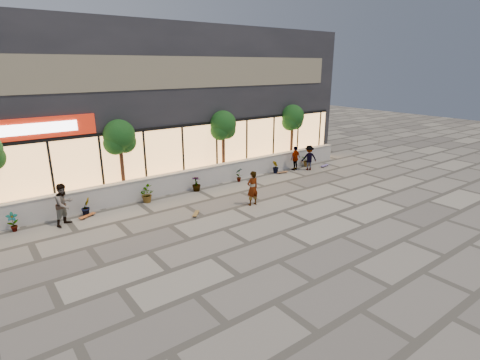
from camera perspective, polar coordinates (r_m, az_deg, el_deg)
ground at (r=15.11m, az=6.30°, el=-7.92°), size 80.00×80.00×0.00m
planter_wall at (r=20.24m, az=-7.23°, el=0.20°), size 22.00×0.42×1.04m
retail_building at (r=24.41m, az=-14.13°, el=11.64°), size 24.00×9.17×8.50m
shrub_a at (r=17.44m, az=-31.32°, el=-5.51°), size 0.43×0.29×0.81m
shrub_b at (r=17.82m, az=-22.43°, el=-3.79°), size 0.57×0.57×0.81m
shrub_c at (r=18.61m, az=-14.13°, el=-2.11°), size 0.68×0.77×0.81m
shrub_d at (r=19.77m, az=-6.68°, el=-0.55°), size 0.64×0.64×0.81m
shrub_e at (r=21.24m, az=-0.15°, el=0.82°), size 0.46×0.35×0.81m
shrub_f at (r=22.96m, az=5.47°, el=1.99°), size 0.55×0.57×0.81m
shrub_g at (r=24.88m, az=10.27°, el=2.98°), size 0.77×0.84×0.81m
tree_midwest at (r=18.90m, az=-17.88°, el=5.98°), size 1.60×1.50×3.92m
tree_mideast at (r=21.56m, az=-2.59°, el=8.08°), size 1.60×1.50×3.92m
tree_east at (r=25.03m, az=8.00°, el=9.19°), size 1.60×1.50×3.92m
skater_center at (r=17.56m, az=1.92°, el=-1.26°), size 0.62×0.42×1.67m
skater_left at (r=16.99m, az=-25.22°, el=-3.38°), size 1.10×1.05×1.79m
skater_right_near at (r=23.78m, az=8.43°, el=3.30°), size 0.94×0.52×1.53m
skater_right_far at (r=23.92m, az=10.47°, el=3.35°), size 1.17×0.95×1.58m
skateboard_center at (r=16.76m, az=-6.74°, el=-5.08°), size 0.62×0.65×0.09m
skateboard_left at (r=17.69m, az=-22.26°, el=-5.05°), size 0.81×0.53×0.10m
skateboard_right_near at (r=23.10m, az=6.50°, el=1.20°), size 0.75×0.31×0.09m
skateboard_right_far at (r=25.09m, az=12.79°, el=2.18°), size 0.84×0.37×0.10m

